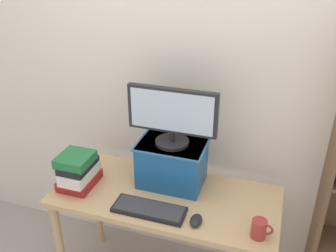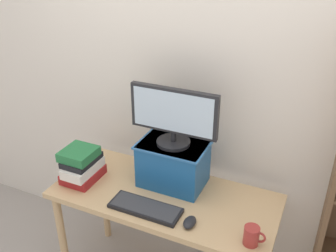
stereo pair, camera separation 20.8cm
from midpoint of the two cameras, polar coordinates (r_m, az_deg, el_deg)
The scene contains 8 objects.
back_wall at distance 2.38m, azimuth 6.47°, elevation 5.77°, with size 7.00×0.08×2.60m.
desk at distance 2.33m, azimuth 2.06°, elevation -12.31°, with size 1.35×0.60×0.78m.
riser_box at distance 2.29m, azimuth 3.44°, elevation -5.68°, with size 0.41×0.29×0.28m.
computer_monitor at distance 2.13m, azimuth 3.66°, elevation 1.58°, with size 0.53×0.20×0.35m.
keyboard at distance 2.15m, azimuth -0.65°, elevation -12.46°, with size 0.41×0.15×0.02m.
computer_mouse at distance 2.06m, azimuth 6.31°, elevation -14.48°, with size 0.06×0.10×0.04m.
book_stack at distance 2.38m, azimuth -10.57°, elevation -5.99°, with size 0.20×0.27×0.22m.
coffee_mug at distance 2.00m, azimuth 15.72°, elevation -15.92°, with size 0.11×0.08×0.10m.
Camera 2 is at (0.77, -1.63, 2.16)m, focal length 40.00 mm.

